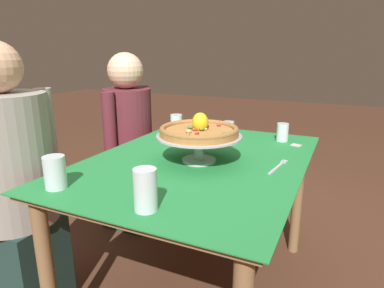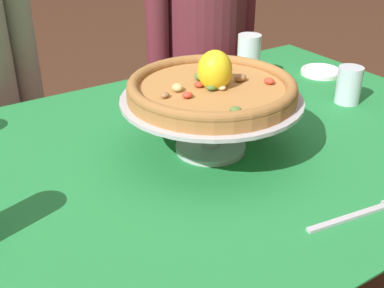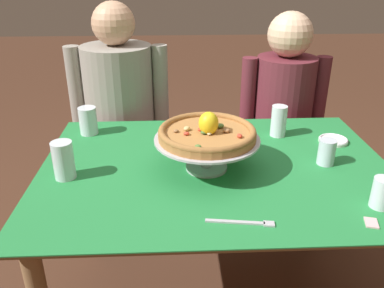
# 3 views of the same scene
# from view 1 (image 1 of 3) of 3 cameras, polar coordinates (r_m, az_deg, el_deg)

# --- Properties ---
(dining_table) EXTENTS (1.31, 0.94, 0.72)m
(dining_table) POSITION_cam_1_polar(r_m,az_deg,el_deg) (1.59, 1.12, -5.82)
(dining_table) COLOR olive
(dining_table) RESTS_ON ground
(pizza_stand) EXTENTS (0.38, 0.38, 0.12)m
(pizza_stand) POSITION_cam_1_polar(r_m,az_deg,el_deg) (1.49, 1.20, 0.40)
(pizza_stand) COLOR #B7B7C1
(pizza_stand) RESTS_ON dining_table
(pizza) EXTENTS (0.35, 0.35, 0.10)m
(pizza) POSITION_cam_1_polar(r_m,az_deg,el_deg) (1.47, 1.22, 2.37)
(pizza) COLOR #AD753D
(pizza) RESTS_ON pizza_stand
(water_glass_side_left) EXTENTS (0.07, 0.07, 0.14)m
(water_glass_side_left) POSITION_cam_1_polar(r_m,az_deg,el_deg) (1.06, -7.93, -8.21)
(water_glass_side_left) COLOR silver
(water_glass_side_left) RESTS_ON dining_table
(water_glass_side_right) EXTENTS (0.06, 0.06, 0.10)m
(water_glass_side_right) POSITION_cam_1_polar(r_m,az_deg,el_deg) (1.91, 6.22, 2.20)
(water_glass_side_right) COLOR silver
(water_glass_side_right) RESTS_ON dining_table
(water_glass_back_left) EXTENTS (0.08, 0.08, 0.12)m
(water_glass_back_left) POSITION_cam_1_polar(r_m,az_deg,el_deg) (1.31, -22.26, -4.83)
(water_glass_back_left) COLOR silver
(water_glass_back_left) RESTS_ON dining_table
(water_glass_front_right) EXTENTS (0.06, 0.06, 0.10)m
(water_glass_front_right) POSITION_cam_1_polar(r_m,az_deg,el_deg) (1.91, 15.15, 1.74)
(water_glass_front_right) COLOR silver
(water_glass_front_right) RESTS_ON dining_table
(water_glass_back_right) EXTENTS (0.07, 0.07, 0.14)m
(water_glass_back_right) POSITION_cam_1_polar(r_m,az_deg,el_deg) (1.91, -2.67, 2.83)
(water_glass_back_right) COLOR white
(water_glass_back_right) RESTS_ON dining_table
(side_plate) EXTENTS (0.12, 0.12, 0.02)m
(side_plate) POSITION_cam_1_polar(r_m,az_deg,el_deg) (2.08, 2.12, 2.44)
(side_plate) COLOR white
(side_plate) RESTS_ON dining_table
(dinner_fork) EXTENTS (0.20, 0.05, 0.01)m
(dinner_fork) POSITION_cam_1_polar(r_m,az_deg,el_deg) (1.50, 14.56, -3.65)
(dinner_fork) COLOR #B7B7C1
(dinner_fork) RESTS_ON dining_table
(sugar_packet) EXTENTS (0.05, 0.06, 0.00)m
(sugar_packet) POSITION_cam_1_polar(r_m,az_deg,el_deg) (1.85, 17.32, -0.20)
(sugar_packet) COLOR beige
(sugar_packet) RESTS_ON dining_table
(diner_left) EXTENTS (0.52, 0.36, 1.24)m
(diner_left) POSITION_cam_1_polar(r_m,az_deg,el_deg) (1.69, -28.08, -6.66)
(diner_left) COLOR #1E3833
(diner_left) RESTS_ON ground
(diner_right) EXTENTS (0.47, 0.32, 1.19)m
(diner_right) POSITION_cam_1_polar(r_m,az_deg,el_deg) (2.30, -10.62, -0.55)
(diner_right) COLOR #1E3833
(diner_right) RESTS_ON ground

